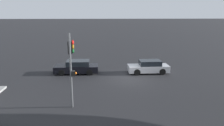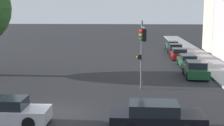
% 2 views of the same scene
% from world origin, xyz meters
% --- Properties ---
extents(ground_plane, '(300.00, 300.00, 0.00)m').
position_xyz_m(ground_plane, '(0.00, 0.00, 0.00)').
color(ground_plane, black).
extents(sidewalk_strip, '(3.43, 60.00, 0.17)m').
position_xyz_m(sidewalk_strip, '(13.31, 32.13, 0.08)').
color(sidewalk_strip, gray).
rests_on(sidewalk_strip, ground_plane).
extents(traffic_signal, '(0.73, 1.75, 5.37)m').
position_xyz_m(traffic_signal, '(5.11, 5.89, 3.85)').
color(traffic_signal, '#515456').
rests_on(traffic_signal, ground_plane).
extents(crossing_car_0, '(4.54, 1.92, 1.45)m').
position_xyz_m(crossing_car_0, '(-2.25, -2.04, 0.69)').
color(crossing_car_0, '#B7B7BC').
rests_on(crossing_car_0, ground_plane).
extents(crossing_car_1, '(4.80, 2.01, 1.45)m').
position_xyz_m(crossing_car_1, '(5.74, -2.28, 0.69)').
color(crossing_car_1, black).
rests_on(crossing_car_1, ground_plane).
extents(parked_car_0, '(2.14, 4.55, 1.52)m').
position_xyz_m(parked_car_0, '(10.22, 11.47, 0.72)').
color(parked_car_0, '#194728').
rests_on(parked_car_0, ground_plane).
extents(parked_car_1, '(1.89, 4.73, 1.38)m').
position_xyz_m(parked_car_1, '(10.38, 17.08, 0.66)').
color(parked_car_1, '#194728').
rests_on(parked_car_1, ground_plane).
extents(parked_car_2, '(2.06, 4.38, 1.42)m').
position_xyz_m(parked_car_2, '(10.19, 22.96, 0.67)').
color(parked_car_2, maroon).
rests_on(parked_car_2, ground_plane).
extents(parked_car_3, '(1.99, 4.10, 1.50)m').
position_xyz_m(parked_car_3, '(10.34, 28.15, 0.70)').
color(parked_car_3, black).
rests_on(parked_car_3, ground_plane).
extents(parked_car_4, '(1.97, 4.17, 1.46)m').
position_xyz_m(parked_car_4, '(10.45, 32.96, 0.69)').
color(parked_car_4, '#194728').
rests_on(parked_car_4, ground_plane).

